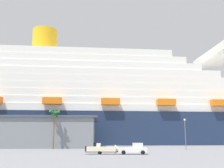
{
  "coord_description": "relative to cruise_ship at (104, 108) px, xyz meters",
  "views": [
    {
      "loc": [
        -8.85,
        -79.84,
        3.18
      ],
      "look_at": [
        1.57,
        21.85,
        23.12
      ],
      "focal_mm": 44.43,
      "sensor_mm": 36.0,
      "label": 1
    }
  ],
  "objects": [
    {
      "name": "parked_car_black_coupe",
      "position": [
        -24.21,
        -38.52,
        -16.86
      ],
      "size": [
        4.27,
        2.05,
        1.58
      ],
      "color": "black",
      "rests_on": "ground_plane"
    },
    {
      "name": "parked_car_green_wagon",
      "position": [
        -5.43,
        -41.95,
        -16.85
      ],
      "size": [
        4.75,
        2.61,
        1.58
      ],
      "color": "#2D723F",
      "rests_on": "ground_plane"
    },
    {
      "name": "street_lamp",
      "position": [
        18.4,
        -60.43,
        -12.25
      ],
      "size": [
        0.56,
        0.56,
        8.42
      ],
      "color": "slate",
      "rests_on": "ground_plane"
    },
    {
      "name": "cruise_ship",
      "position": [
        0.0,
        0.0,
        0.0
      ],
      "size": [
        252.03,
        38.06,
        64.23
      ],
      "color": "#1E2D4C",
      "rests_on": "ground_plane"
    },
    {
      "name": "palm_tree",
      "position": [
        -18.35,
        -51.98,
        -8.16
      ],
      "size": [
        3.56,
        3.74,
        11.55
      ],
      "color": "brown",
      "rests_on": "ground_plane"
    },
    {
      "name": "ground_plane",
      "position": [
        -0.85,
        -25.83,
        -17.69
      ],
      "size": [
        600.0,
        600.0,
        0.0
      ],
      "primitive_type": "plane",
      "color": "gray"
    },
    {
      "name": "parked_car_silver_sedan",
      "position": [
        -33.33,
        -35.15,
        -16.86
      ],
      "size": [
        4.37,
        2.33,
        1.58
      ],
      "color": "silver",
      "rests_on": "ground_plane"
    },
    {
      "name": "terminal_building",
      "position": [
        -37.59,
        -34.93,
        -12.65
      ],
      "size": [
        67.35,
        31.65,
        10.03
      ],
      "color": "slate",
      "rests_on": "ground_plane"
    },
    {
      "name": "small_boat_on_trailer",
      "position": [
        -5.36,
        -79.28,
        -16.73
      ],
      "size": [
        8.0,
        2.86,
        2.15
      ],
      "color": "#595960",
      "rests_on": "ground_plane"
    },
    {
      "name": "pickup_truck",
      "position": [
        0.35,
        -80.17,
        -16.64
      ],
      "size": [
        5.84,
        2.95,
        2.2
      ],
      "color": "white",
      "rests_on": "ground_plane"
    }
  ]
}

